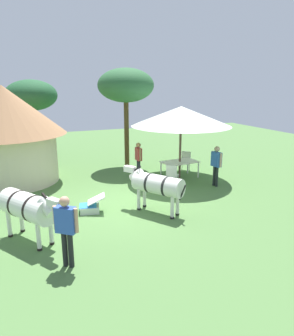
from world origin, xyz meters
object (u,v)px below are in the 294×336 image
Objects in this scene: standing_watcher at (66,225)px; zebra_by_umbrella at (29,207)px; guest_behind_table at (138,157)px; acacia_tree_left_background at (31,96)px; guest_beside_umbrella at (216,162)px; thatched_hut at (6,130)px; patio_chair_west_end at (172,174)px; patio_dining_table at (180,163)px; shade_umbrella at (181,116)px; patio_chair_east_end at (186,160)px; zebra_nearest_camera at (156,185)px; striped_lounge_chair at (91,205)px; acacia_tree_far_lawn at (126,86)px.

standing_watcher is 0.82× the size of zebra_by_umbrella.
guest_behind_table is at bearing 94.71° from standing_watcher.
standing_watcher is 0.40× the size of acacia_tree_left_background.
thatched_hut is at bearing -123.27° from guest_beside_umbrella.
patio_chair_west_end is 0.57× the size of guest_behind_table.
guest_behind_table is at bearing 156.29° from patio_dining_table.
acacia_tree_left_background reaches higher than shade_umbrella.
patio_chair_east_end is 2.67m from guest_beside_umbrella.
zebra_nearest_camera is (-2.55, -3.19, -1.78)m from shade_umbrella.
standing_watcher is 12.10m from acacia_tree_left_background.
zebra_by_umbrella is at bearing 73.49° from patio_chair_east_end.
guest_behind_table is at bearing -29.79° from striped_lounge_chair.
acacia_tree_left_background is at bearing -126.96° from zebra_by_umbrella.
shade_umbrella is 2.57m from patio_chair_west_end.
standing_watcher is at bearing -136.96° from shade_umbrella.
patio_dining_table is at bearing -49.66° from striped_lounge_chair.
zebra_by_umbrella is (-4.76, -4.46, 0.02)m from guest_behind_table.
guest_beside_umbrella reaches higher than striped_lounge_chair.
guest_behind_table is (-2.46, 2.35, -0.05)m from guest_beside_umbrella.
shade_umbrella is 2.52× the size of standing_watcher.
acacia_tree_far_lawn is at bearing 176.17° from guest_behind_table.
patio_chair_west_end is 0.98× the size of striped_lounge_chair.
patio_dining_table is at bearing 90.00° from shade_umbrella.
guest_behind_table is at bearing 46.64° from patio_chair_east_end.
patio_dining_table is 0.39× the size of acacia_tree_left_background.
patio_chair_east_end is 9.00m from acacia_tree_left_background.
acacia_tree_far_lawn is (3.04, 5.31, 3.70)m from striped_lounge_chair.
thatched_hut is 5.60m from guest_behind_table.
guest_behind_table is 4.02m from zebra_nearest_camera.
guest_beside_umbrella is at bearing 128.94° from patio_chair_east_end.
acacia_tree_left_background is (-1.13, 8.90, 3.18)m from striped_lounge_chair.
guest_beside_umbrella is 0.80× the size of zebra_by_umbrella.
acacia_tree_left_background reaches higher than standing_watcher.
guest_behind_table reaches higher than striped_lounge_chair.
shade_umbrella is 2.55m from guest_behind_table.
patio_dining_table is 1.83m from guest_beside_umbrella.
shade_umbrella is at bearing 17.78° from zebra_nearest_camera.
standing_watcher is at bearing -96.66° from patio_chair_west_end.
zebra_by_umbrella is (-6.43, -3.73, -1.76)m from shade_umbrella.
guest_behind_table is (-1.67, 0.74, 0.28)m from patio_dining_table.
standing_watcher is (-4.84, -4.34, 0.50)m from patio_chair_west_end.
acacia_tree_far_lawn is at bearing 139.95° from patio_chair_west_end.
shade_umbrella is 2.57m from patio_chair_east_end.
acacia_tree_far_lawn is (-2.33, 1.93, 3.43)m from patio_chair_east_end.
patio_chair_west_end and patio_chair_east_end have the same top height.
guest_behind_table is 7.44m from acacia_tree_left_background.
shade_umbrella is 8.00m from standing_watcher.
striped_lounge_chair is at bearing -152.23° from patio_dining_table.
patio_chair_west_end is 0.54× the size of guest_beside_umbrella.
thatched_hut is 1.01× the size of acacia_tree_far_lawn.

